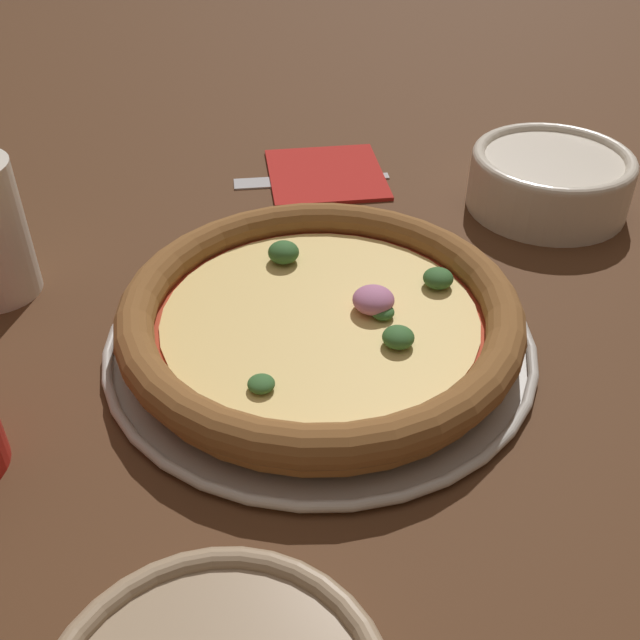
% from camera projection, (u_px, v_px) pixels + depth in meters
% --- Properties ---
extents(ground_plane, '(3.00, 3.00, 0.00)m').
position_uv_depth(ground_plane, '(320.00, 345.00, 0.56)').
color(ground_plane, '#4C2D19').
extents(pizza_tray, '(0.32, 0.32, 0.01)m').
position_uv_depth(pizza_tray, '(320.00, 340.00, 0.56)').
color(pizza_tray, '#B7B2A8').
rests_on(pizza_tray, ground_plane).
extents(pizza, '(0.29, 0.29, 0.04)m').
position_uv_depth(pizza, '(321.00, 316.00, 0.54)').
color(pizza, '#A86B33').
rests_on(pizza, pizza_tray).
extents(bowl_far, '(0.15, 0.15, 0.06)m').
position_uv_depth(bowl_far, '(550.00, 179.00, 0.71)').
color(bowl_far, beige).
rests_on(bowl_far, ground_plane).
extents(napkin, '(0.16, 0.16, 0.01)m').
position_uv_depth(napkin, '(326.00, 172.00, 0.78)').
color(napkin, '#B2231E').
rests_on(napkin, ground_plane).
extents(fork, '(0.16, 0.08, 0.00)m').
position_uv_depth(fork, '(301.00, 180.00, 0.77)').
color(fork, '#B7B7BC').
rests_on(fork, ground_plane).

